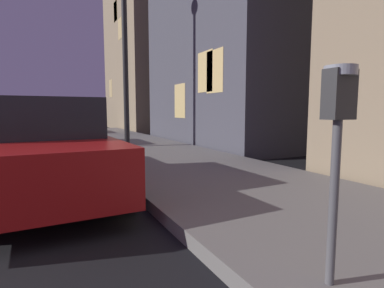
% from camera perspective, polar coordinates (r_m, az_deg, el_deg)
% --- Properties ---
extents(sidewalk, '(3.20, 36.00, 0.15)m').
position_cam_1_polar(sidewalk, '(3.45, 30.65, -14.69)').
color(sidewalk, slate).
rests_on(sidewalk, ground).
extents(parking_meter, '(0.19, 0.19, 1.37)m').
position_cam_1_polar(parking_meter, '(2.05, 25.68, 3.77)').
color(parking_meter, '#59595B').
rests_on(parking_meter, sidewalk).
extents(car_red, '(2.03, 4.54, 1.43)m').
position_cam_1_polar(car_red, '(5.15, -26.24, -0.51)').
color(car_red, maroon).
rests_on(car_red, ground).
extents(car_yellow_cab, '(2.06, 4.09, 1.43)m').
position_cam_1_polar(car_yellow_cab, '(11.13, -26.38, 2.88)').
color(car_yellow_cab, gold).
rests_on(car_yellow_cab, ground).
extents(car_green, '(2.17, 4.37, 1.43)m').
position_cam_1_polar(car_green, '(16.71, -26.42, 3.79)').
color(car_green, '#19592D').
rests_on(car_green, ground).
extents(car_white, '(2.09, 4.52, 1.43)m').
position_cam_1_polar(car_white, '(22.47, -26.43, 4.26)').
color(car_white, silver).
rests_on(car_white, ground).
extents(street_lamp, '(0.44, 0.44, 5.56)m').
position_cam_1_polar(street_lamp, '(9.95, -12.55, 21.10)').
color(street_lamp, black).
rests_on(street_lamp, sidewalk).
extents(building_mid, '(8.09, 7.23, 8.86)m').
position_cam_1_polar(building_mid, '(13.25, 15.40, 19.93)').
color(building_mid, '#4C4C56').
rests_on(building_mid, ground).
extents(building_far, '(7.11, 8.10, 12.64)m').
position_cam_1_polar(building_far, '(21.80, -4.34, 19.74)').
color(building_far, '#998466').
rests_on(building_far, ground).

